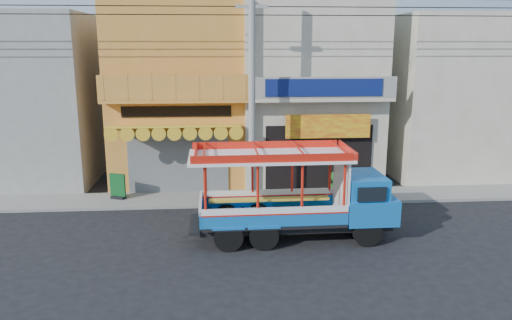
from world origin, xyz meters
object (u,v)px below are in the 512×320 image
at_px(potted_plant_c, 338,183).
at_px(green_sign, 118,188).
at_px(songthaew_truck, 308,195).
at_px(utility_pole, 256,77).
at_px(potted_plant_a, 352,183).
at_px(potted_plant_b, 335,182).

bearing_deg(potted_plant_c, green_sign, -49.02).
distance_m(songthaew_truck, potted_plant_c, 4.70).
bearing_deg(songthaew_truck, utility_pole, 111.60).
relative_size(songthaew_truck, potted_plant_a, 7.14).
xyz_separation_m(utility_pole, songthaew_truck, (1.44, -3.63, -3.55)).
relative_size(green_sign, potted_plant_c, 0.93).
height_order(green_sign, potted_plant_c, potted_plant_c).
bearing_deg(songthaew_truck, green_sign, 147.35).
relative_size(potted_plant_a, potted_plant_c, 0.83).
relative_size(songthaew_truck, potted_plant_b, 7.15).
height_order(green_sign, potted_plant_b, green_sign).
distance_m(potted_plant_a, potted_plant_b, 0.71).
relative_size(songthaew_truck, potted_plant_c, 5.90).
distance_m(potted_plant_a, potted_plant_c, 0.70).
bearing_deg(potted_plant_b, songthaew_truck, 137.16).
height_order(potted_plant_b, potted_plant_c, potted_plant_c).
bearing_deg(green_sign, songthaew_truck, -32.65).
xyz_separation_m(songthaew_truck, potted_plant_a, (2.67, 4.43, -0.90)).
distance_m(songthaew_truck, potted_plant_b, 5.05).
relative_size(green_sign, potted_plant_a, 1.12).
relative_size(utility_pole, songthaew_truck, 4.24).
xyz_separation_m(potted_plant_a, potted_plant_c, (-0.65, -0.26, 0.10)).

